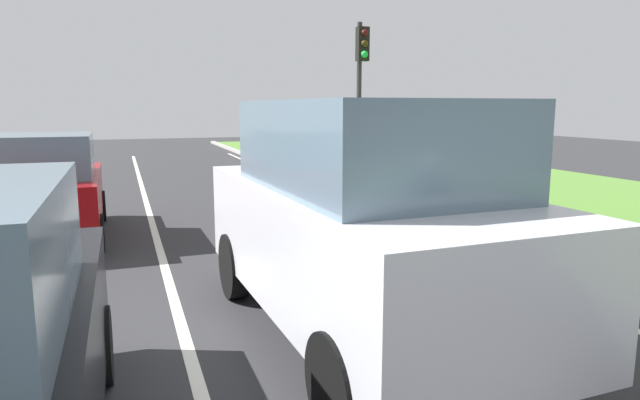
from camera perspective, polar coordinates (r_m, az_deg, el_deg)
The scene contains 8 objects.
ground_plane at distance 10.56m, azimuth -12.88°, elevation -2.79°, with size 60.00×60.00×0.00m, color #2D2D30.
lane_line_center at distance 10.51m, azimuth -16.67°, elevation -3.00°, with size 0.12×32.00×0.01m, color silver.
lane_line_right_edge at distance 11.53m, azimuth 5.16°, elevation -1.53°, with size 0.12×32.00×0.01m, color silver.
grass_verge_right at distance 14.27m, azimuth 23.32°, elevation -0.02°, with size 9.00×48.00×0.06m, color #548433.
curb_right at distance 11.74m, azimuth 7.38°, elevation -1.09°, with size 0.24×48.00×0.12m, color #9E9B93.
car_suv_ahead at distance 5.26m, azimuth 4.25°, elevation -2.03°, with size 2.11×4.57×2.28m.
car_hatchback_far at distance 10.30m, azimuth -26.23°, elevation 1.13°, with size 1.77×3.72×1.78m.
traffic_light_near_right at distance 15.68m, azimuth 4.23°, elevation 12.76°, with size 0.32×0.50×4.49m.
Camera 1 is at (-1.18, 3.74, 2.23)m, focal length 31.13 mm.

